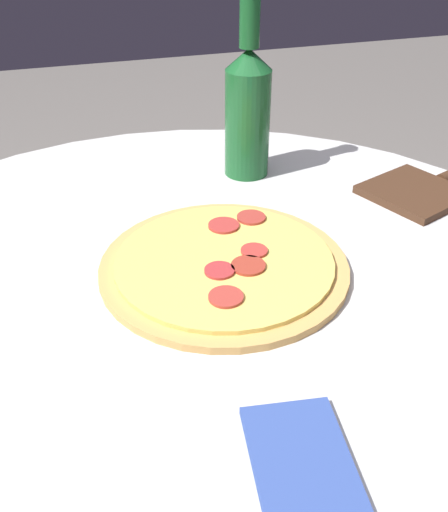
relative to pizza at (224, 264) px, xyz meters
The scene contains 5 objects.
table 0.21m from the pizza, 132.17° to the left, with size 1.05×1.05×0.76m.
pizza is the anchor object (origin of this frame).
beer_bottle 0.30m from the pizza, 24.84° to the right, with size 0.07×0.07×0.28m.
pizza_paddle 0.38m from the pizza, 73.12° to the right, with size 0.17×0.26×0.02m.
napkin 0.30m from the pizza, behind, with size 0.15×0.10×0.01m.
Camera 1 is at (-0.52, 0.13, 1.17)m, focal length 40.00 mm.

